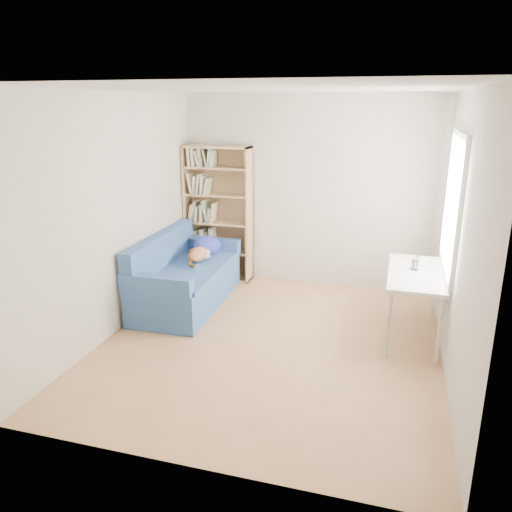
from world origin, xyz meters
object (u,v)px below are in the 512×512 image
Objects in this scene: desk at (416,278)px; pen_cup at (415,264)px; bookshelf at (218,219)px; sofa at (185,277)px.

pen_cup reaches higher than desk.
bookshelf is at bearing 155.40° from desk.
sofa reaches higher than desk.
sofa is at bearing -94.93° from bookshelf.
bookshelf is (0.09, 1.02, 0.54)m from sofa.
sofa is 2.81m from pen_cup.
desk is at bearing -5.95° from sofa.
bookshelf is 11.57× the size of pen_cup.
sofa is 1.45× the size of desk.
desk is 7.63× the size of pen_cup.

